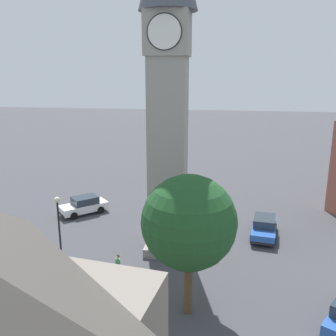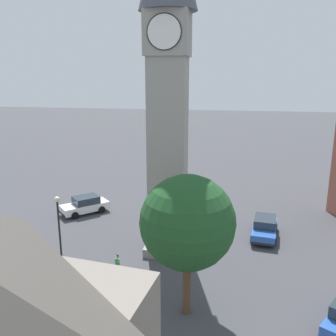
% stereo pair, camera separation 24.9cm
% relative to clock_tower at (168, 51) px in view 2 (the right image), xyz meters
% --- Properties ---
extents(ground_plane, '(200.00, 200.00, 0.00)m').
position_rel_clock_tower_xyz_m(ground_plane, '(-0.00, -0.00, -13.37)').
color(ground_plane, '#424247').
extents(clock_tower, '(3.59, 3.59, 22.79)m').
position_rel_clock_tower_xyz_m(clock_tower, '(0.00, 0.00, 0.00)').
color(clock_tower, gray).
rests_on(clock_tower, ground).
extents(car_blue_kerb, '(2.25, 4.32, 1.53)m').
position_rel_clock_tower_xyz_m(car_blue_kerb, '(6.86, 3.28, -12.60)').
color(car_blue_kerb, '#2D5BB7').
rests_on(car_blue_kerb, ground).
extents(car_silver_kerb, '(4.15, 4.07, 1.53)m').
position_rel_clock_tower_xyz_m(car_silver_kerb, '(-8.41, 5.68, -12.60)').
color(car_silver_kerb, white).
rests_on(car_silver_kerb, ground).
extents(pedestrian, '(0.37, 0.50, 1.69)m').
position_rel_clock_tower_xyz_m(pedestrian, '(-2.32, -4.40, -12.36)').
color(pedestrian, black).
rests_on(pedestrian, ground).
extents(tree, '(4.73, 4.73, 7.41)m').
position_rel_clock_tower_xyz_m(tree, '(2.11, -6.75, -8.34)').
color(tree, brown).
rests_on(tree, ground).
extents(lamp_post, '(0.36, 0.36, 4.72)m').
position_rel_clock_tower_xyz_m(lamp_post, '(-6.39, -3.34, -10.18)').
color(lamp_post, black).
rests_on(lamp_post, ground).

